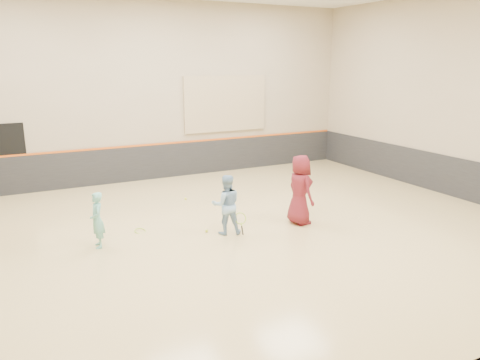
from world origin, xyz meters
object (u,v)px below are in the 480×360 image
instructor (226,205)px  spare_racket (140,229)px  girl (97,220)px  young_man (300,190)px

instructor → spare_racket: instructor is taller
girl → instructor: instructor is taller
girl → spare_racket: size_ratio=2.08×
young_man → spare_racket: bearing=71.3°
girl → spare_racket: girl is taller
girl → spare_racket: 1.30m
young_man → spare_racket: young_man is taller
young_man → instructor: bearing=84.3°
spare_racket → instructor: bearing=-30.2°
instructor → young_man: (1.96, -0.17, 0.16)m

